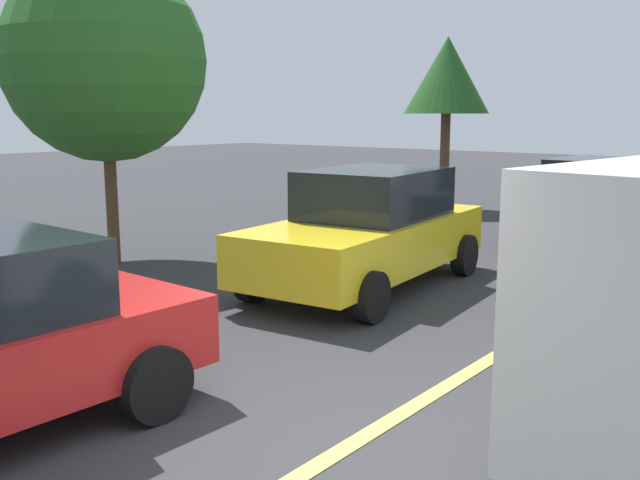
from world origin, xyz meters
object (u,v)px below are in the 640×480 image
at_px(car_yellow_near_curb, 369,229).
at_px(tree_left_verge, 447,77).
at_px(tree_centre_verge, 105,61).
at_px(car_black_crossing, 596,200).

xyz_separation_m(car_yellow_near_curb, tree_left_verge, (8.21, 3.29, 2.57)).
distance_m(tree_left_verge, tree_centre_verge, 9.55).
relative_size(car_yellow_near_curb, tree_centre_verge, 0.93).
relative_size(car_black_crossing, tree_centre_verge, 0.91).
distance_m(car_yellow_near_curb, tree_centre_verge, 5.18).
height_order(car_black_crossing, car_yellow_near_curb, car_yellow_near_curb).
relative_size(tree_left_verge, tree_centre_verge, 0.89).
relative_size(car_black_crossing, car_yellow_near_curb, 0.98).
relative_size(car_black_crossing, tree_left_verge, 1.03).
bearing_deg(car_black_crossing, tree_centre_verge, 141.53).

